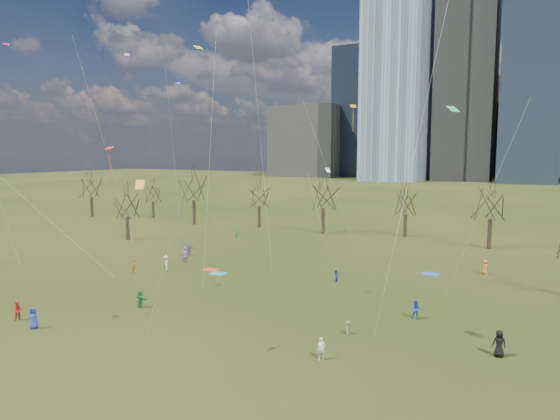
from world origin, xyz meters
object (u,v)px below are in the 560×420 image
at_px(blanket_crimson, 211,270).
at_px(person_2, 18,311).
at_px(person_4, 134,266).
at_px(blanket_navy, 430,274).
at_px(person_1, 321,349).
at_px(blanket_teal, 218,274).
at_px(person_0, 33,318).

height_order(blanket_crimson, person_2, person_2).
distance_m(person_2, person_4, 15.38).
bearing_deg(blanket_crimson, blanket_navy, 22.64).
bearing_deg(person_4, person_1, 178.02).
bearing_deg(blanket_crimson, blanket_teal, -32.45).
bearing_deg(person_4, blanket_teal, -132.42).
xyz_separation_m(blanket_teal, person_4, (-7.94, -3.90, 0.71)).
bearing_deg(person_2, blanket_crimson, 20.92).
distance_m(blanket_crimson, person_0, 20.79).
relative_size(blanket_teal, person_0, 1.01).
xyz_separation_m(blanket_teal, person_0, (-2.48, -19.67, 0.77)).
bearing_deg(person_2, blanket_navy, -10.05).
bearing_deg(person_0, blanket_navy, 31.33).
height_order(person_1, person_4, person_4).
bearing_deg(blanket_crimson, person_0, -92.13).
bearing_deg(blanket_crimson, person_4, -141.31).
xyz_separation_m(person_1, person_4, (-25.93, 11.23, 0.02)).
distance_m(blanket_teal, person_2, 19.70).
bearing_deg(person_0, person_4, 87.20).
bearing_deg(blanket_navy, blanket_crimson, -157.36).
bearing_deg(person_4, person_2, 122.06).
height_order(blanket_teal, person_2, person_2).
distance_m(blanket_teal, person_4, 8.87).
height_order(blanket_navy, person_2, person_2).
height_order(blanket_navy, person_0, person_0).
relative_size(person_0, person_2, 1.07).
distance_m(blanket_navy, person_4, 31.00).
height_order(blanket_navy, person_1, person_1).
xyz_separation_m(person_1, person_2, (-23.10, -3.89, 0.04)).
bearing_deg(person_2, person_4, 41.11).
xyz_separation_m(blanket_crimson, person_2, (-3.39, -20.10, 0.72)).
bearing_deg(blanket_crimson, person_1, -39.44).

